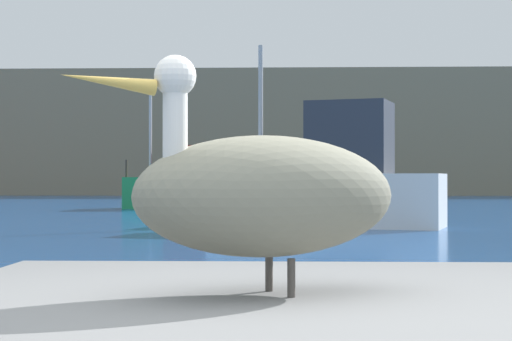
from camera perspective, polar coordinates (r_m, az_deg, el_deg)
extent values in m
cube|color=#7F755B|center=(66.49, 1.84, 2.32)|extent=(140.00, 11.67, 9.04)
ellipsoid|color=gray|center=(3.25, 0.76, -1.71)|extent=(1.18, 0.96, 0.46)
cylinder|color=white|center=(3.12, -5.37, 2.46)|extent=(0.09, 0.09, 0.32)
sphere|color=white|center=(3.13, -5.37, 6.23)|extent=(0.15, 0.15, 0.15)
cone|color=gold|center=(3.06, -9.74, 5.84)|extent=(0.33, 0.21, 0.09)
cylinder|color=#4C4742|center=(3.21, 2.35, -7.12)|extent=(0.03, 0.03, 0.14)
cylinder|color=#4C4742|center=(3.38, 0.87, -6.79)|extent=(0.03, 0.03, 0.14)
cube|color=#1E8C4C|center=(34.68, -4.39, -1.48)|extent=(5.41, 2.03, 1.25)
cube|color=maroon|center=(34.68, -4.38, 0.60)|extent=(2.22, 1.53, 1.27)
cylinder|color=#B2B2B2|center=(34.80, -7.00, 2.80)|extent=(0.12, 0.12, 3.94)
cylinder|color=#3F382D|center=(34.82, -8.57, 0.14)|extent=(0.10, 0.10, 0.70)
cube|color=white|center=(21.53, 4.66, -1.97)|extent=(6.02, 3.41, 1.32)
cube|color=#2D333D|center=(21.41, 6.23, 2.16)|extent=(2.32, 2.04, 1.78)
cylinder|color=#B2B2B2|center=(22.08, 0.31, 4.05)|extent=(0.12, 0.12, 3.30)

